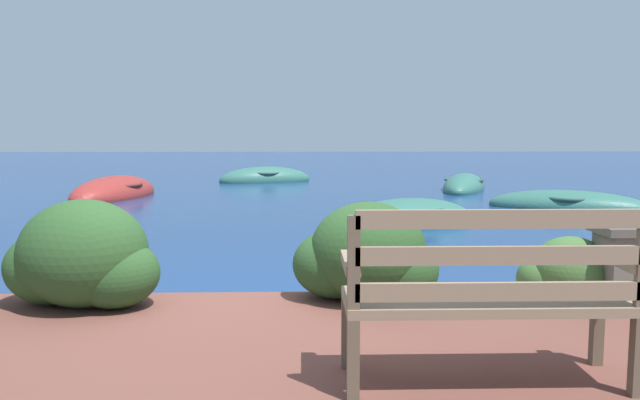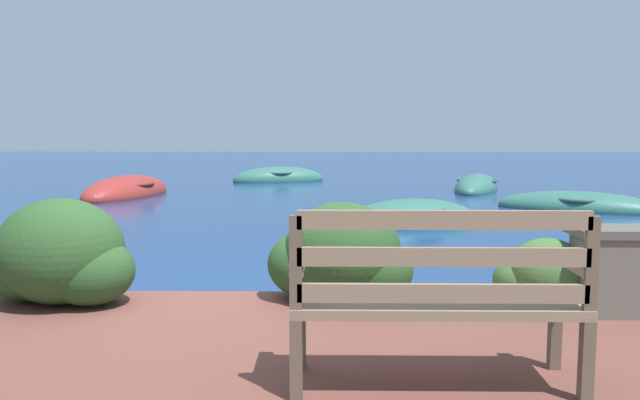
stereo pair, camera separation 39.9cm
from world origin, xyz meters
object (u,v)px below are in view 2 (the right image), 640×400
rowboat_nearest (411,220)px  mooring_buoy (331,233)px  rowboat_far (126,193)px  park_bench (436,294)px  rowboat_distant (279,179)px  rowboat_mid (578,207)px  rowboat_outer (477,188)px

rowboat_nearest → mooring_buoy: (-1.31, -1.38, 0.01)m
rowboat_far → mooring_buoy: bearing=-127.0°
park_bench → rowboat_distant: 15.56m
rowboat_distant → rowboat_mid: bearing=-63.6°
rowboat_outer → mooring_buoy: rowboat_outer is taller
rowboat_mid → rowboat_far: 9.72m
rowboat_far → rowboat_nearest: bearing=-112.1°
mooring_buoy → rowboat_outer: bearing=62.5°
rowboat_mid → rowboat_far: (-9.44, 2.34, 0.02)m
rowboat_nearest → mooring_buoy: bearing=-153.0°
park_bench → rowboat_outer: park_bench is taller
rowboat_mid → rowboat_distant: (-6.26, 6.56, 0.01)m
park_bench → rowboat_outer: (3.20, 12.79, -0.64)m
park_bench → mooring_buoy: bearing=99.8°
rowboat_nearest → rowboat_mid: 3.86m
mooring_buoy → park_bench: bearing=-84.9°
park_bench → rowboat_mid: 9.82m
rowboat_mid → rowboat_distant: 9.07m
rowboat_mid → rowboat_far: size_ratio=0.95×
rowboat_outer → mooring_buoy: (-3.71, -7.12, 0.01)m
park_bench → rowboat_far: bearing=119.8°
park_bench → rowboat_nearest: bearing=88.2°
rowboat_far → park_bench: bearing=-142.5°
rowboat_outer → mooring_buoy: size_ratio=6.82×
rowboat_distant → mooring_buoy: size_ratio=6.25×
rowboat_nearest → park_bench: bearing=-115.9°
rowboat_nearest → rowboat_outer: (2.40, 5.75, -0.00)m
rowboat_far → rowboat_outer: (8.43, 1.61, -0.01)m
park_bench → rowboat_nearest: (0.80, 7.04, -0.64)m
rowboat_outer → rowboat_nearest: bearing=-1.7°
rowboat_outer → rowboat_mid: bearing=35.3°
rowboat_far → rowboat_mid: bearing=-91.5°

